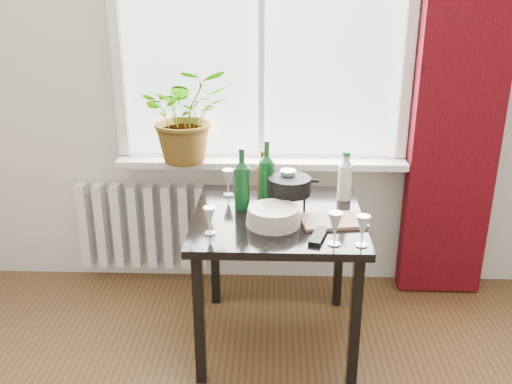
{
  "coord_description": "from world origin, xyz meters",
  "views": [
    {
      "loc": [
        0.08,
        -1.1,
        1.88
      ],
      "look_at": [
        -0.01,
        1.55,
        0.86
      ],
      "focal_mm": 40.0,
      "sensor_mm": 36.0,
      "label": 1
    }
  ],
  "objects_px": {
    "cutting_board": "(333,221)",
    "potted_plant": "(186,115)",
    "wine_bottle_right": "(267,172)",
    "wineglass_back_center": "(288,187)",
    "wineglass_front_right": "(335,228)",
    "wine_bottle_left": "(242,178)",
    "wineglass_far_right": "(362,230)",
    "wineglass_front_left": "(210,220)",
    "table": "(278,231)",
    "wineglass_back_left": "(228,182)",
    "radiator": "(143,226)",
    "bottle_amber": "(263,174)",
    "tv_remote": "(318,236)",
    "fondue_pot": "(289,193)",
    "cleaning_bottle": "(345,176)",
    "plate_stack": "(273,216)"
  },
  "relations": [
    {
      "from": "wineglass_back_center",
      "to": "cutting_board",
      "type": "relative_size",
      "value": 0.65
    },
    {
      "from": "bottle_amber",
      "to": "cutting_board",
      "type": "xyz_separation_m",
      "value": [
        0.35,
        -0.33,
        -0.12
      ]
    },
    {
      "from": "cleaning_bottle",
      "to": "fondue_pot",
      "type": "xyz_separation_m",
      "value": [
        -0.3,
        -0.14,
        -0.05
      ]
    },
    {
      "from": "wineglass_front_left",
      "to": "fondue_pot",
      "type": "distance_m",
      "value": 0.49
    },
    {
      "from": "wine_bottle_left",
      "to": "cutting_board",
      "type": "distance_m",
      "value": 0.51
    },
    {
      "from": "potted_plant",
      "to": "fondue_pot",
      "type": "distance_m",
      "value": 0.8
    },
    {
      "from": "wineglass_front_left",
      "to": "table",
      "type": "bearing_deg",
      "value": 36.58
    },
    {
      "from": "plate_stack",
      "to": "fondue_pot",
      "type": "height_order",
      "value": "fondue_pot"
    },
    {
      "from": "wine_bottle_left",
      "to": "wineglass_far_right",
      "type": "relative_size",
      "value": 2.21
    },
    {
      "from": "wine_bottle_left",
      "to": "cutting_board",
      "type": "xyz_separation_m",
      "value": [
        0.46,
        -0.17,
        -0.16
      ]
    },
    {
      "from": "radiator",
      "to": "wineglass_back_center",
      "type": "distance_m",
      "value": 1.13
    },
    {
      "from": "wineglass_far_right",
      "to": "wineglass_front_left",
      "type": "relative_size",
      "value": 1.1
    },
    {
      "from": "table",
      "to": "wineglass_front_left",
      "type": "relative_size",
      "value": 6.25
    },
    {
      "from": "wineglass_back_center",
      "to": "fondue_pot",
      "type": "xyz_separation_m",
      "value": [
        0.01,
        -0.05,
        -0.01
      ]
    },
    {
      "from": "radiator",
      "to": "cleaning_bottle",
      "type": "xyz_separation_m",
      "value": [
        1.21,
        -0.4,
        0.49
      ]
    },
    {
      "from": "radiator",
      "to": "table",
      "type": "distance_m",
      "value": 1.09
    },
    {
      "from": "wineglass_front_right",
      "to": "cutting_board",
      "type": "relative_size",
      "value": 0.51
    },
    {
      "from": "radiator",
      "to": "cutting_board",
      "type": "distance_m",
      "value": 1.38
    },
    {
      "from": "wineglass_back_left",
      "to": "wineglass_front_left",
      "type": "xyz_separation_m",
      "value": [
        -0.05,
        -0.5,
        -0.01
      ]
    },
    {
      "from": "radiator",
      "to": "potted_plant",
      "type": "height_order",
      "value": "potted_plant"
    },
    {
      "from": "wine_bottle_right",
      "to": "wineglass_back_center",
      "type": "bearing_deg",
      "value": -19.87
    },
    {
      "from": "wineglass_back_center",
      "to": "wine_bottle_right",
      "type": "bearing_deg",
      "value": 160.13
    },
    {
      "from": "table",
      "to": "wineglass_front_right",
      "type": "distance_m",
      "value": 0.45
    },
    {
      "from": "tv_remote",
      "to": "table",
      "type": "bearing_deg",
      "value": 141.35
    },
    {
      "from": "wineglass_back_center",
      "to": "wineglass_far_right",
      "type": "bearing_deg",
      "value": -55.25
    },
    {
      "from": "wineglass_back_center",
      "to": "wineglass_back_left",
      "type": "relative_size",
      "value": 1.34
    },
    {
      "from": "potted_plant",
      "to": "fondue_pot",
      "type": "bearing_deg",
      "value": -38.04
    },
    {
      "from": "wine_bottle_right",
      "to": "cleaning_bottle",
      "type": "relative_size",
      "value": 1.29
    },
    {
      "from": "potted_plant",
      "to": "tv_remote",
      "type": "bearing_deg",
      "value": -48.48
    },
    {
      "from": "table",
      "to": "potted_plant",
      "type": "height_order",
      "value": "potted_plant"
    },
    {
      "from": "radiator",
      "to": "wineglass_back_center",
      "type": "relative_size",
      "value": 3.98
    },
    {
      "from": "wineglass_front_right",
      "to": "wineglass_front_left",
      "type": "xyz_separation_m",
      "value": [
        -0.57,
        0.09,
        -0.01
      ]
    },
    {
      "from": "bottle_amber",
      "to": "wineglass_front_right",
      "type": "height_order",
      "value": "bottle_amber"
    },
    {
      "from": "radiator",
      "to": "tv_remote",
      "type": "height_order",
      "value": "tv_remote"
    },
    {
      "from": "wine_bottle_right",
      "to": "wineglass_far_right",
      "type": "distance_m",
      "value": 0.67
    },
    {
      "from": "wineglass_front_left",
      "to": "wineglass_back_center",
      "type": "bearing_deg",
      "value": 44.59
    },
    {
      "from": "wineglass_front_right",
      "to": "wineglass_far_right",
      "type": "relative_size",
      "value": 1.06
    },
    {
      "from": "potted_plant",
      "to": "wineglass_front_right",
      "type": "relative_size",
      "value": 3.49
    },
    {
      "from": "radiator",
      "to": "wineglass_front_left",
      "type": "height_order",
      "value": "wineglass_front_left"
    },
    {
      "from": "plate_stack",
      "to": "cutting_board",
      "type": "distance_m",
      "value": 0.3
    },
    {
      "from": "table",
      "to": "wineglass_back_left",
      "type": "height_order",
      "value": "wineglass_back_left"
    },
    {
      "from": "wineglass_back_center",
      "to": "wineglass_front_left",
      "type": "bearing_deg",
      "value": -135.41
    },
    {
      "from": "wineglass_front_right",
      "to": "fondue_pot",
      "type": "xyz_separation_m",
      "value": [
        -0.19,
        0.41,
        0.01
      ]
    },
    {
      "from": "cutting_board",
      "to": "potted_plant",
      "type": "bearing_deg",
      "value": 141.78
    },
    {
      "from": "wineglass_far_right",
      "to": "wineglass_back_left",
      "type": "height_order",
      "value": "same"
    },
    {
      "from": "wineglass_back_center",
      "to": "wineglass_back_left",
      "type": "xyz_separation_m",
      "value": [
        -0.32,
        0.14,
        -0.03
      ]
    },
    {
      "from": "wineglass_back_center",
      "to": "cutting_board",
      "type": "xyz_separation_m",
      "value": [
        0.22,
        -0.21,
        -0.09
      ]
    },
    {
      "from": "wineglass_far_right",
      "to": "wineglass_back_center",
      "type": "relative_size",
      "value": 0.74
    },
    {
      "from": "wine_bottle_left",
      "to": "wine_bottle_right",
      "type": "xyz_separation_m",
      "value": [
        0.12,
        0.09,
        0.01
      ]
    },
    {
      "from": "bottle_amber",
      "to": "tv_remote",
      "type": "relative_size",
      "value": 1.41
    }
  ]
}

